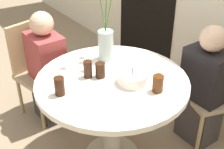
{
  "coord_description": "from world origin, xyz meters",
  "views": [
    {
      "loc": [
        1.5,
        -1.09,
        1.91
      ],
      "look_at": [
        0.0,
        0.0,
        0.78
      ],
      "focal_mm": 50.0,
      "sensor_mm": 36.0,
      "label": 1
    }
  ],
  "objects_px": {
    "drink_glass_3": "(59,86)",
    "person_woman": "(48,72)",
    "drink_glass_1": "(158,84)",
    "birthday_cake": "(132,78)",
    "side_plate": "(162,68)",
    "drink_glass_0": "(100,70)",
    "person_guest": "(204,90)",
    "chair_far_back": "(37,65)",
    "flower_vase": "(106,34)",
    "drink_glass_2": "(88,69)",
    "chair_left_flank": "(221,87)"
  },
  "relations": [
    {
      "from": "drink_glass_0",
      "to": "drink_glass_3",
      "type": "height_order",
      "value": "drink_glass_3"
    },
    {
      "from": "drink_glass_0",
      "to": "person_woman",
      "type": "height_order",
      "value": "person_woman"
    },
    {
      "from": "side_plate",
      "to": "person_woman",
      "type": "xyz_separation_m",
      "value": [
        -0.85,
        -0.55,
        -0.26
      ]
    },
    {
      "from": "drink_glass_2",
      "to": "drink_glass_3",
      "type": "bearing_deg",
      "value": -73.82
    },
    {
      "from": "person_woman",
      "to": "drink_glass_1",
      "type": "bearing_deg",
      "value": 16.37
    },
    {
      "from": "person_woman",
      "to": "drink_glass_3",
      "type": "bearing_deg",
      "value": -17.71
    },
    {
      "from": "side_plate",
      "to": "drink_glass_1",
      "type": "distance_m",
      "value": 0.32
    },
    {
      "from": "drink_glass_0",
      "to": "person_woman",
      "type": "bearing_deg",
      "value": -171.1
    },
    {
      "from": "drink_glass_3",
      "to": "person_woman",
      "type": "xyz_separation_m",
      "value": [
        -0.71,
        0.23,
        -0.31
      ]
    },
    {
      "from": "chair_left_flank",
      "to": "chair_far_back",
      "type": "bearing_deg",
      "value": -120.01
    },
    {
      "from": "side_plate",
      "to": "person_guest",
      "type": "bearing_deg",
      "value": 65.64
    },
    {
      "from": "drink_glass_0",
      "to": "person_guest",
      "type": "relative_size",
      "value": 0.1
    },
    {
      "from": "birthday_cake",
      "to": "drink_glass_0",
      "type": "distance_m",
      "value": 0.24
    },
    {
      "from": "drink_glass_0",
      "to": "drink_glass_3",
      "type": "relative_size",
      "value": 0.87
    },
    {
      "from": "drink_glass_0",
      "to": "drink_glass_1",
      "type": "distance_m",
      "value": 0.42
    },
    {
      "from": "birthday_cake",
      "to": "person_guest",
      "type": "height_order",
      "value": "person_guest"
    },
    {
      "from": "drink_glass_1",
      "to": "drink_glass_2",
      "type": "xyz_separation_m",
      "value": [
        -0.42,
        -0.27,
        0.01
      ]
    },
    {
      "from": "chair_left_flank",
      "to": "birthday_cake",
      "type": "height_order",
      "value": "chair_left_flank"
    },
    {
      "from": "flower_vase",
      "to": "drink_glass_3",
      "type": "relative_size",
      "value": 6.06
    },
    {
      "from": "chair_left_flank",
      "to": "drink_glass_2",
      "type": "bearing_deg",
      "value": -94.39
    },
    {
      "from": "drink_glass_0",
      "to": "drink_glass_1",
      "type": "bearing_deg",
      "value": 28.67
    },
    {
      "from": "flower_vase",
      "to": "drink_glass_1",
      "type": "distance_m",
      "value": 0.59
    },
    {
      "from": "birthday_cake",
      "to": "flower_vase",
      "type": "xyz_separation_m",
      "value": [
        -0.39,
        0.06,
        0.17
      ]
    },
    {
      "from": "flower_vase",
      "to": "person_guest",
      "type": "bearing_deg",
      "value": 48.58
    },
    {
      "from": "chair_far_back",
      "to": "drink_glass_3",
      "type": "distance_m",
      "value": 0.94
    },
    {
      "from": "drink_glass_2",
      "to": "person_woman",
      "type": "relative_size",
      "value": 0.12
    },
    {
      "from": "chair_left_flank",
      "to": "drink_glass_1",
      "type": "xyz_separation_m",
      "value": [
        -0.0,
        -0.73,
        0.31
      ]
    },
    {
      "from": "side_plate",
      "to": "person_woman",
      "type": "height_order",
      "value": "person_woman"
    },
    {
      "from": "chair_far_back",
      "to": "birthday_cake",
      "type": "height_order",
      "value": "chair_far_back"
    },
    {
      "from": "drink_glass_3",
      "to": "drink_glass_2",
      "type": "bearing_deg",
      "value": 106.18
    },
    {
      "from": "drink_glass_3",
      "to": "person_woman",
      "type": "bearing_deg",
      "value": 162.29
    },
    {
      "from": "chair_left_flank",
      "to": "person_guest",
      "type": "height_order",
      "value": "person_guest"
    },
    {
      "from": "chair_left_flank",
      "to": "flower_vase",
      "type": "relative_size",
      "value": 1.17
    },
    {
      "from": "birthday_cake",
      "to": "person_woman",
      "type": "xyz_separation_m",
      "value": [
        -0.88,
        -0.24,
        -0.29
      ]
    },
    {
      "from": "flower_vase",
      "to": "drink_glass_0",
      "type": "height_order",
      "value": "flower_vase"
    },
    {
      "from": "drink_glass_2",
      "to": "person_woman",
      "type": "height_order",
      "value": "person_woman"
    },
    {
      "from": "drink_glass_3",
      "to": "drink_glass_1",
      "type": "bearing_deg",
      "value": 57.24
    },
    {
      "from": "flower_vase",
      "to": "side_plate",
      "type": "xyz_separation_m",
      "value": [
        0.37,
        0.25,
        -0.2
      ]
    },
    {
      "from": "chair_left_flank",
      "to": "drink_glass_1",
      "type": "bearing_deg",
      "value": -71.77
    },
    {
      "from": "chair_left_flank",
      "to": "flower_vase",
      "type": "bearing_deg",
      "value": -109.04
    },
    {
      "from": "birthday_cake",
      "to": "side_plate",
      "type": "xyz_separation_m",
      "value": [
        -0.02,
        0.31,
        -0.03
      ]
    },
    {
      "from": "drink_glass_3",
      "to": "drink_glass_0",
      "type": "bearing_deg",
      "value": 94.41
    },
    {
      "from": "chair_far_back",
      "to": "drink_glass_2",
      "type": "xyz_separation_m",
      "value": [
        0.79,
        0.07,
        0.31
      ]
    },
    {
      "from": "side_plate",
      "to": "chair_far_back",
      "type": "bearing_deg",
      "value": -150.2
    },
    {
      "from": "side_plate",
      "to": "drink_glass_1",
      "type": "height_order",
      "value": "drink_glass_1"
    },
    {
      "from": "flower_vase",
      "to": "chair_far_back",
      "type": "bearing_deg",
      "value": -152.99
    },
    {
      "from": "drink_glass_0",
      "to": "person_guest",
      "type": "distance_m",
      "value": 0.9
    },
    {
      "from": "birthday_cake",
      "to": "drink_glass_0",
      "type": "relative_size",
      "value": 1.89
    },
    {
      "from": "drink_glass_0",
      "to": "birthday_cake",
      "type": "bearing_deg",
      "value": 34.33
    },
    {
      "from": "chair_left_flank",
      "to": "chair_far_back",
      "type": "xyz_separation_m",
      "value": [
        -1.22,
        -1.07,
        0.0
      ]
    }
  ]
}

